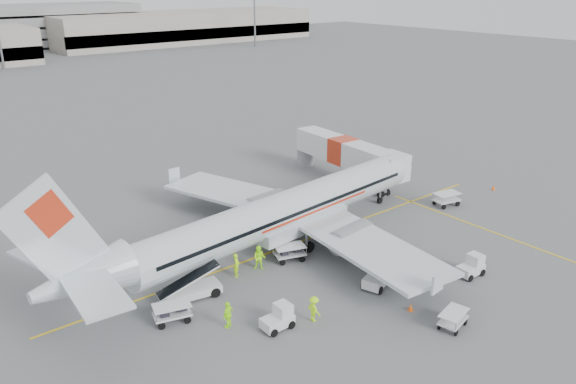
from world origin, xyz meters
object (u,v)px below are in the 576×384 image
Objects in this scene: tug_fore at (471,266)px; aircraft at (287,185)px; tug_mid at (377,276)px; tug_aft at (277,317)px; jet_bridge at (343,159)px; belt_loader at (191,279)px.

aircraft is at bearing 123.47° from tug_fore.
tug_mid is at bearing -91.55° from aircraft.
aircraft reaches higher than tug_aft.
jet_bridge is 8.54× the size of tug_aft.
tug_fore reaches higher than tug_aft.
tug_fore is at bearing -106.53° from jet_bridge.
tug_fore is 15.74m from tug_aft.
jet_bridge is at bearing 74.03° from tug_fore.
belt_loader is 2.56× the size of tug_aft.
belt_loader is at bearing 109.53° from tug_aft.
belt_loader is at bearing 128.97° from tug_mid.
belt_loader reaches higher than tug_mid.
tug_fore is 0.90× the size of tug_mid.
belt_loader is 2.29× the size of tug_mid.
tug_aft is (-15.31, 3.68, -0.00)m from tug_fore.
tug_fore is at bearing -44.30° from tug_mid.
tug_fore is (7.36, -12.63, -4.44)m from aircraft.
tug_aft is (-7.95, -8.95, -4.45)m from aircraft.
belt_loader is 2.55× the size of tug_fore.
jet_bridge is 3.34× the size of belt_loader.
aircraft is 18.43× the size of tug_fore.
jet_bridge is at bearing 38.07° from tug_aft.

